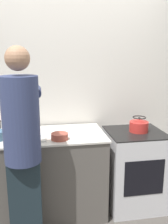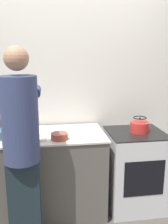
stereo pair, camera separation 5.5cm
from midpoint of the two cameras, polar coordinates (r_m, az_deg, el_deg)
The scene contains 8 objects.
wall_back at distance 2.98m, azimuth -4.98°, elevation 4.52°, with size 8.00×0.05×2.60m.
counter at distance 2.86m, azimuth -11.00°, elevation -13.89°, with size 1.45×0.68×0.92m.
oven at distance 3.00m, azimuth 10.79°, elevation -12.66°, with size 0.62×0.59×0.90m.
person at distance 2.17m, azimuth -14.56°, elevation -7.52°, with size 0.34×0.58×1.81m.
cutting_board at distance 2.56m, azimuth -12.72°, elevation -5.89°, with size 0.30×0.23×0.02m.
knife at distance 2.57m, azimuth -12.36°, elevation -5.50°, with size 0.21×0.07×0.01m.
kettle at distance 2.83m, azimuth 11.88°, elevation -3.00°, with size 0.21×0.21×0.17m.
bowl_mixing at distance 2.50m, azimuth -6.23°, elevation -5.56°, with size 0.17×0.17×0.06m.
Camera 1 is at (-0.28, -2.22, 1.75)m, focal length 40.00 mm.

